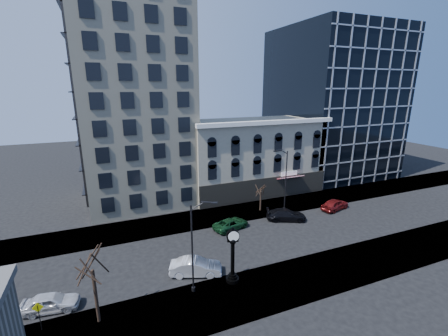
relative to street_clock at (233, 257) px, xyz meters
name	(u,v)px	position (x,y,z in m)	size (l,w,h in m)	color
ground	(221,248)	(1.22, 6.00, -2.55)	(160.00, 160.00, 0.00)	black
sidewalk_far	(199,219)	(1.22, 14.00, -2.49)	(160.00, 6.00, 0.12)	gray
sidewalk_near	(254,291)	(1.22, -2.00, -2.49)	(160.00, 6.00, 0.12)	gray
cream_tower	(133,72)	(-4.89, 24.88, 16.77)	(15.90, 15.40, 42.50)	beige
victorian_row	(253,156)	(13.22, 21.89, 3.44)	(22.60, 11.19, 12.50)	gray
glass_office	(331,103)	(33.22, 26.91, 11.45)	(20.00, 20.15, 28.00)	black
street_clock	(233,257)	(0.00, 0.00, 0.00)	(1.22, 1.22, 5.38)	black
street_lamp_near	(199,223)	(-3.12, -0.19, 3.99)	(2.14, 0.88, 8.50)	black
street_lamp_far	(283,164)	(12.70, 12.00, 4.53)	(2.39, 0.37, 9.23)	black
bare_tree_near	(91,259)	(-11.38, -0.63, 2.94)	(4.15, 4.15, 7.12)	#2E2017
bare_tree_far	(261,187)	(10.20, 13.32, 1.02)	(2.67, 2.67, 4.59)	#2E2017
warning_sign	(38,312)	(-15.28, 0.00, -0.83)	(0.76, 0.06, 2.32)	black
car_near_a	(51,302)	(-14.91, 2.19, -1.83)	(1.72, 4.26, 1.45)	silver
car_near_b	(196,267)	(-2.78, 2.36, -1.75)	(1.71, 4.89, 1.61)	silver
car_far_a	(231,224)	(4.07, 9.81, -1.89)	(2.19, 4.76, 1.32)	#143F1E
car_far_b	(286,215)	(11.94, 9.36, -1.79)	(2.13, 5.23, 1.52)	black
car_far_c	(335,204)	(20.49, 9.71, -1.75)	(1.90, 4.73, 1.61)	maroon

